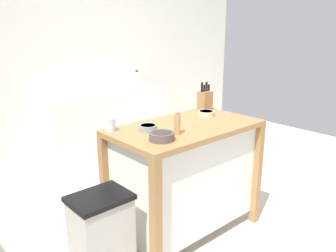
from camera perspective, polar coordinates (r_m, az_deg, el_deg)
ground_plane at (r=3.02m, az=4.65°, el=-16.25°), size 6.65×6.65×0.00m
wall_back at (r=4.31m, az=-16.33°, el=11.35°), size 5.65×0.10×2.60m
kitchen_island at (r=2.74m, az=2.81°, el=-7.82°), size 1.15×0.65×0.90m
knife_block at (r=3.05m, az=6.08°, el=4.23°), size 0.11×0.09×0.25m
bowl_stoneware_deep at (r=2.26m, az=-1.05°, el=-1.67°), size 0.17×0.17×0.05m
bowl_ceramic_wide at (r=2.47m, az=-3.29°, el=-0.28°), size 0.13×0.13×0.04m
bowl_ceramic_small at (r=2.89m, az=6.26°, el=2.11°), size 0.14×0.14×0.04m
drinking_cup at (r=2.48m, az=-9.45°, el=0.21°), size 0.07×0.07×0.09m
pepper_grinder at (r=2.36m, az=1.53°, el=0.50°), size 0.04×0.04×0.17m
trash_bin at (r=2.34m, az=-10.76°, el=-18.00°), size 0.36×0.28×0.63m
sink_counter at (r=4.28m, az=-10.33°, el=0.01°), size 1.52×0.60×0.88m
sink_faucet at (r=4.28m, az=-11.70°, el=7.48°), size 0.02×0.02×0.22m
bottle_hand_soap at (r=4.55m, az=-5.15°, el=7.91°), size 0.05×0.05×0.18m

